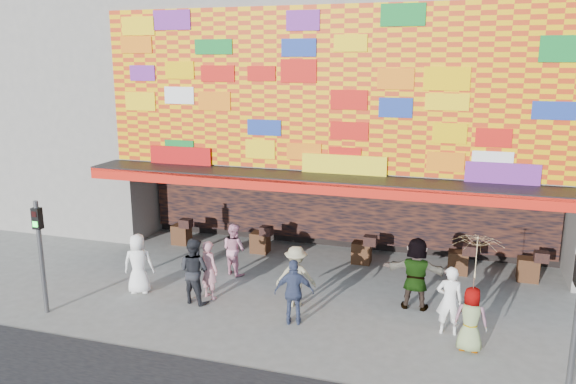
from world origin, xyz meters
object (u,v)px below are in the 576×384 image
at_px(ped_g, 471,319).
at_px(ped_c, 194,270).
at_px(signal_left, 40,244).
at_px(ped_f, 416,273).
at_px(ped_d, 296,276).
at_px(ped_h, 449,300).
at_px(parasol, 476,258).
at_px(ped_b, 209,270).
at_px(ped_a, 139,264).
at_px(ped_i, 234,249).
at_px(ped_e, 294,292).

bearing_deg(ped_g, ped_c, -0.43).
xyz_separation_m(signal_left, ped_f, (9.15, 3.15, -0.89)).
bearing_deg(ped_d, ped_g, 154.10).
height_order(signal_left, ped_c, signal_left).
relative_size(ped_h, parasol, 0.86).
xyz_separation_m(signal_left, ped_b, (3.68, 2.12, -1.04)).
bearing_deg(ped_d, ped_a, -5.58).
relative_size(ped_d, ped_f, 0.85).
height_order(ped_d, ped_i, ped_d).
bearing_deg(ped_e, ped_f, -161.68).
relative_size(ped_f, ped_h, 1.15).
bearing_deg(ped_i, ped_b, 116.01).
bearing_deg(ped_f, ped_h, 126.97).
relative_size(ped_b, parasol, 0.83).
relative_size(ped_e, parasol, 0.85).
distance_m(ped_h, ped_i, 6.73).
xyz_separation_m(ped_e, parasol, (4.17, -0.08, 1.38)).
bearing_deg(ped_f, ped_d, 15.21).
bearing_deg(ped_b, parasol, -162.56).
bearing_deg(parasol, ped_h, 124.98).
relative_size(ped_c, ped_h, 1.07).
xyz_separation_m(ped_d, ped_f, (3.05, 0.79, 0.14)).
height_order(ped_a, ped_g, ped_a).
height_order(ped_a, ped_b, ped_a).
distance_m(ped_d, ped_i, 2.96).
height_order(ped_a, parasol, parasol).
relative_size(ped_d, ped_h, 0.98).
height_order(ped_b, ped_g, ped_b).
bearing_deg(ped_f, ped_a, 10.24).
bearing_deg(ped_a, ped_e, 154.41).
xyz_separation_m(ped_f, ped_g, (1.38, -1.91, -0.22)).
distance_m(ped_a, ped_e, 4.77).
xyz_separation_m(ped_b, ped_i, (-0.05, 1.86, -0.03)).
xyz_separation_m(ped_b, ped_f, (5.47, 1.02, 0.15)).
xyz_separation_m(ped_a, ped_f, (7.53, 1.28, 0.12)).
distance_m(ped_b, parasol, 7.05).
xyz_separation_m(ped_c, ped_i, (0.22, 2.23, -0.11)).
height_order(signal_left, ped_f, signal_left).
bearing_deg(parasol, ped_a, 175.92).
distance_m(ped_a, parasol, 9.04).
bearing_deg(ped_d, signal_left, 9.37).
distance_m(signal_left, ped_f, 9.72).
height_order(ped_e, parasol, parasol).
distance_m(ped_d, ped_e, 1.07).
bearing_deg(ped_e, signal_left, -3.29).
bearing_deg(ped_a, ped_d, 167.23).
xyz_separation_m(ped_d, ped_g, (4.43, -1.12, -0.07)).
bearing_deg(ped_a, ped_b, 168.08).
distance_m(ped_b, ped_c, 0.47).
bearing_deg(ped_i, parasol, -177.16).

